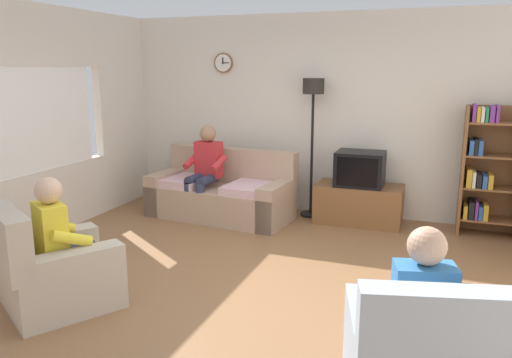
{
  "coord_description": "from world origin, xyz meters",
  "views": [
    {
      "loc": [
        1.55,
        -4.12,
        1.98
      ],
      "look_at": [
        -0.26,
        0.75,
        0.83
      ],
      "focal_mm": 35.2,
      "sensor_mm": 36.0,
      "label": 1
    }
  ],
  "objects": [
    {
      "name": "armchair_near_window",
      "position": [
        -1.41,
        -1.02,
        0.29
      ],
      "size": [
        1.14,
        1.17,
        0.9
      ],
      "color": "#BCAD99",
      "rests_on": "ground_plane"
    },
    {
      "name": "floor_lamp",
      "position": [
        -0.06,
        2.35,
        1.45
      ],
      "size": [
        0.28,
        0.28,
        1.85
      ],
      "color": "black",
      "rests_on": "ground_plane"
    },
    {
      "name": "person_in_right_armchair",
      "position": [
        1.5,
        -1.22,
        0.6
      ],
      "size": [
        0.58,
        0.6,
        1.12
      ],
      "color": "#3372B2",
      "rests_on": "ground_plane"
    },
    {
      "name": "left_wall_assembly",
      "position": [
        -2.86,
        0.03,
        1.34
      ],
      "size": [
        0.12,
        5.8,
        2.7
      ],
      "color": "silver",
      "rests_on": "ground_plane"
    },
    {
      "name": "ground_plane",
      "position": [
        0.0,
        0.0,
        0.0
      ],
      "size": [
        12.0,
        12.0,
        0.0
      ],
      "primitive_type": "plane",
      "color": "#8C603D"
    },
    {
      "name": "person_in_left_armchair",
      "position": [
        -1.36,
        -0.94,
        0.6
      ],
      "size": [
        0.61,
        0.64,
        1.12
      ],
      "color": "yellow",
      "rests_on": "ground_plane"
    },
    {
      "name": "person_on_couch",
      "position": [
        -1.37,
        1.76,
        0.7
      ],
      "size": [
        0.54,
        0.56,
        1.24
      ],
      "color": "red",
      "rests_on": "ground_plane"
    },
    {
      "name": "tv",
      "position": [
        0.61,
        2.23,
        0.72
      ],
      "size": [
        0.6,
        0.49,
        0.44
      ],
      "color": "black",
      "rests_on": "tv_stand"
    },
    {
      "name": "bookshelf",
      "position": [
        2.09,
        2.32,
        0.8
      ],
      "size": [
        0.68,
        0.36,
        1.57
      ],
      "color": "brown",
      "rests_on": "ground_plane"
    },
    {
      "name": "couch",
      "position": [
        -1.18,
        1.87,
        0.31
      ],
      "size": [
        1.97,
        1.06,
        0.9
      ],
      "color": "tan",
      "rests_on": "ground_plane"
    },
    {
      "name": "tv_stand",
      "position": [
        0.61,
        2.25,
        0.25
      ],
      "size": [
        1.1,
        0.56,
        0.5
      ],
      "color": "brown",
      "rests_on": "ground_plane"
    },
    {
      "name": "back_wall_assembly",
      "position": [
        -0.0,
        2.66,
        1.35
      ],
      "size": [
        6.2,
        0.17,
        2.7
      ],
      "color": "silver",
      "rests_on": "ground_plane"
    }
  ]
}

